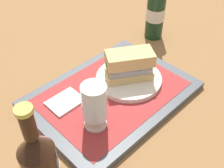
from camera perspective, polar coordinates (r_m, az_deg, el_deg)
The scene contains 8 objects.
ground_plane at distance 0.79m, azimuth 0.00°, elevation -2.73°, with size 3.00×3.00×0.00m, color olive.
tray at distance 0.78m, azimuth 0.00°, elevation -2.20°, with size 0.44×0.32×0.02m, color #4C5156.
placemat at distance 0.77m, azimuth 0.00°, elevation -1.63°, with size 0.38×0.27×0.00m, color #9E2D2D.
plate at distance 0.81m, azimuth 3.50°, elevation 1.07°, with size 0.19×0.19×0.01m, color silver.
sandwich at distance 0.77m, azimuth 3.40°, elevation 3.86°, with size 0.14×0.12×0.08m.
beer_glass at distance 0.64m, azimuth -3.62°, elevation -4.21°, with size 0.06×0.06×0.12m.
napkin_folded at distance 0.75m, azimuth -9.59°, elevation -3.59°, with size 0.09×0.07×0.01m, color white.
second_bottle at distance 1.01m, azimuth 8.98°, elevation 14.76°, with size 0.07×0.07×0.27m.
Camera 1 is at (0.40, 0.40, 0.55)m, focal length 44.53 mm.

